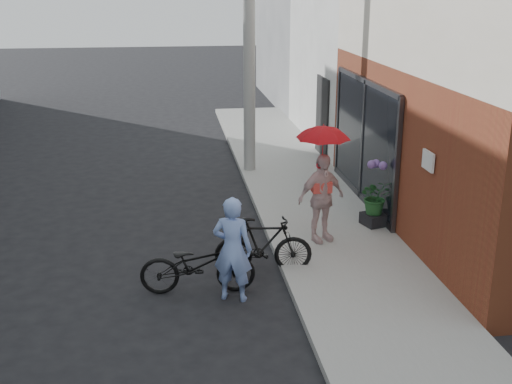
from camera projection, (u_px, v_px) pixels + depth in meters
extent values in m
plane|color=black|center=(229.00, 285.00, 9.92)|extent=(80.00, 80.00, 0.00)
cube|color=#969691|center=(329.00, 228.00, 12.06)|extent=(2.20, 24.00, 0.12)
cube|color=#9E9E99|center=(269.00, 231.00, 11.91)|extent=(0.12, 24.00, 0.12)
cube|color=black|center=(364.00, 141.00, 13.20)|extent=(0.06, 3.80, 2.40)
cube|color=white|center=(428.00, 161.00, 9.95)|extent=(0.04, 0.40, 0.30)
cube|color=white|center=(448.00, 18.00, 18.25)|extent=(8.00, 6.00, 7.00)
cube|color=slate|center=(372.00, 9.00, 24.84)|extent=(8.00, 8.00, 7.00)
cylinder|color=#9E9E99|center=(249.00, 27.00, 14.63)|extent=(0.28, 0.28, 7.00)
imported|color=#7D9ADE|center=(232.00, 249.00, 9.24)|extent=(0.67, 0.55, 1.59)
imported|color=black|center=(198.00, 265.00, 9.55)|extent=(1.75, 0.69, 0.90)
imported|color=black|center=(263.00, 245.00, 10.22)|extent=(1.60, 0.60, 0.94)
imported|color=beige|center=(321.00, 198.00, 11.10)|extent=(1.00, 0.69, 1.57)
imported|color=red|center=(323.00, 132.00, 10.74)|extent=(0.88, 0.88, 0.77)
cube|color=black|center=(375.00, 219.00, 12.03)|extent=(0.52, 0.52, 0.22)
imported|color=#225627|center=(376.00, 196.00, 11.89)|extent=(0.61, 0.53, 0.67)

